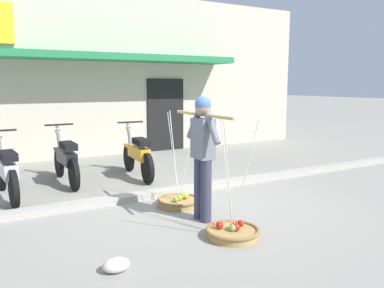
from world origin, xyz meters
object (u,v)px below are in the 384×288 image
at_px(fruit_basket_left_side, 233,232).
at_px(motorcycle_nearest_shop, 7,171).
at_px(motorcycle_second_in_row, 66,160).
at_px(plastic_litter_bag, 116,265).
at_px(fruit_vendor, 203,150).
at_px(fruit_basket_right_side, 179,201).
at_px(motorcycle_third_in_row, 138,155).

distance_m(fruit_basket_left_side, motorcycle_nearest_shop, 3.89).
bearing_deg(fruit_basket_left_side, motorcycle_second_in_row, 107.29).
bearing_deg(motorcycle_nearest_shop, motorcycle_second_in_row, 27.08).
relative_size(motorcycle_nearest_shop, plastic_litter_bag, 6.50).
bearing_deg(fruit_vendor, fruit_basket_left_side, -91.04).
relative_size(fruit_basket_right_side, plastic_litter_bag, 5.18).
relative_size(fruit_basket_right_side, motorcycle_second_in_row, 0.80).
relative_size(fruit_vendor, plastic_litter_bag, 6.05).
xyz_separation_m(motorcycle_nearest_shop, motorcycle_third_in_row, (2.41, 0.34, 0.00)).
distance_m(fruit_basket_right_side, motorcycle_second_in_row, 2.59).
bearing_deg(motorcycle_third_in_row, fruit_basket_right_side, -94.68).
bearing_deg(fruit_basket_left_side, motorcycle_third_in_row, 86.77).
xyz_separation_m(fruit_basket_left_side, motorcycle_second_in_row, (-1.16, 3.72, 0.38)).
relative_size(fruit_basket_left_side, motorcycle_second_in_row, 0.80).
relative_size(fruit_vendor, motorcycle_nearest_shop, 0.93).
height_order(fruit_vendor, fruit_basket_right_side, fruit_vendor).
relative_size(fruit_basket_left_side, motorcycle_third_in_row, 0.80).
relative_size(fruit_vendor, fruit_basket_left_side, 1.17).
xyz_separation_m(motorcycle_second_in_row, motorcycle_third_in_row, (1.36, -0.20, 0.00)).
height_order(fruit_basket_left_side, motorcycle_nearest_shop, fruit_basket_left_side).
bearing_deg(fruit_basket_right_side, fruit_vendor, -91.26).
bearing_deg(motorcycle_nearest_shop, fruit_basket_right_side, -37.62).
distance_m(fruit_vendor, motorcycle_third_in_row, 2.85).
xyz_separation_m(motorcycle_nearest_shop, plastic_litter_bag, (0.69, -3.33, -0.38)).
distance_m(fruit_vendor, motorcycle_nearest_shop, 3.36).
bearing_deg(motorcycle_third_in_row, motorcycle_second_in_row, 171.65).
xyz_separation_m(motorcycle_second_in_row, plastic_litter_bag, (-0.36, -3.87, -0.38)).
height_order(fruit_basket_right_side, motorcycle_nearest_shop, fruit_basket_right_side).
relative_size(motorcycle_second_in_row, motorcycle_third_in_row, 1.00).
bearing_deg(motorcycle_third_in_row, fruit_vendor, -93.80).
bearing_deg(motorcycle_second_in_row, fruit_vendor, -68.65).
relative_size(motorcycle_nearest_shop, motorcycle_second_in_row, 1.00).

